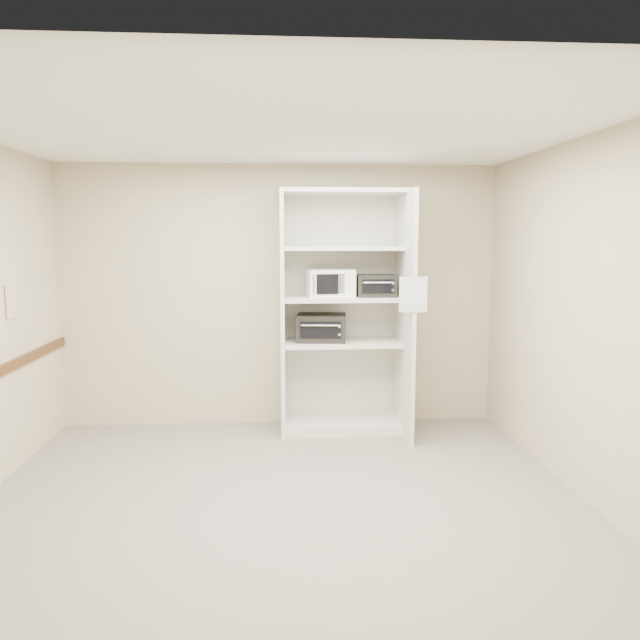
{
  "coord_description": "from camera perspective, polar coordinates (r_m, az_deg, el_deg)",
  "views": [
    {
      "loc": [
        -0.04,
        -4.49,
        1.93
      ],
      "look_at": [
        0.38,
        1.39,
        1.17
      ],
      "focal_mm": 35.0,
      "sensor_mm": 36.0,
      "label": 1
    }
  ],
  "objects": [
    {
      "name": "paper_sign",
      "position": [
        5.72,
        8.52,
        2.31
      ],
      "size": [
        0.25,
        0.02,
        0.32
      ],
      "primitive_type": "cube",
      "rotation": [
        0.0,
        0.0,
        -0.06
      ],
      "color": "white",
      "rests_on": "shelving_unit"
    },
    {
      "name": "wall_right",
      "position": [
        5.07,
        22.82,
        0.17
      ],
      "size": [
        0.02,
        4.0,
        2.7
      ],
      "primitive_type": "cube",
      "color": "tan",
      "rests_on": "ground"
    },
    {
      "name": "toaster_oven_lower",
      "position": [
        6.27,
        0.13,
        -0.71
      ],
      "size": [
        0.53,
        0.42,
        0.27
      ],
      "primitive_type": "cube",
      "rotation": [
        0.0,
        0.0,
        -0.12
      ],
      "color": "black",
      "rests_on": "shelving_unit"
    },
    {
      "name": "wall_back",
      "position": [
        6.51,
        -3.69,
        2.19
      ],
      "size": [
        4.5,
        0.02,
        2.7
      ],
      "primitive_type": "cube",
      "color": "tan",
      "rests_on": "ground"
    },
    {
      "name": "ceiling",
      "position": [
        4.55,
        -3.66,
        17.03
      ],
      "size": [
        4.5,
        4.0,
        0.01
      ],
      "primitive_type": "cube",
      "color": "white"
    },
    {
      "name": "floor",
      "position": [
        4.89,
        -3.39,
        -15.97
      ],
      "size": [
        4.5,
        4.0,
        0.01
      ],
      "primitive_type": "cube",
      "color": "#655F57",
      "rests_on": "ground"
    },
    {
      "name": "toaster_oven_upper",
      "position": [
        6.25,
        5.14,
        3.15
      ],
      "size": [
        0.38,
        0.29,
        0.22
      ],
      "primitive_type": "cube",
      "rotation": [
        0.0,
        0.0,
        -0.02
      ],
      "color": "black",
      "rests_on": "shelving_unit"
    },
    {
      "name": "shelving_unit",
      "position": [
        6.28,
        2.43,
        0.0
      ],
      "size": [
        1.24,
        0.92,
        2.42
      ],
      "color": "beige",
      "rests_on": "floor"
    },
    {
      "name": "wall_poster",
      "position": [
        5.78,
        -26.4,
        1.54
      ],
      "size": [
        0.01,
        0.2,
        0.28
      ],
      "primitive_type": "cube",
      "color": "silver",
      "rests_on": "wall_left"
    },
    {
      "name": "microwave",
      "position": [
        6.24,
        0.93,
        3.42
      ],
      "size": [
        0.49,
        0.39,
        0.27
      ],
      "primitive_type": "cube",
      "rotation": [
        0.0,
        0.0,
        0.1
      ],
      "color": "white",
      "rests_on": "shelving_unit"
    },
    {
      "name": "wall_front",
      "position": [
        2.56,
        -3.1,
        -5.83
      ],
      "size": [
        4.5,
        0.02,
        2.7
      ],
      "primitive_type": "cube",
      "color": "tan",
      "rests_on": "ground"
    }
  ]
}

